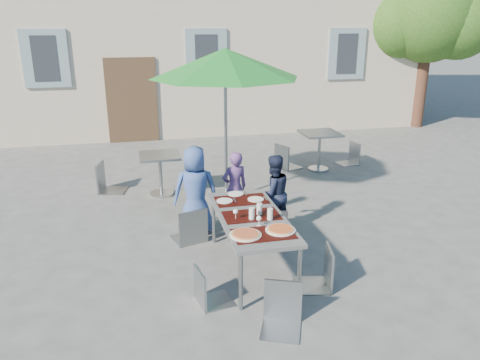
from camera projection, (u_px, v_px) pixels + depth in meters
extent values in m
plane|color=#4C4C4E|center=(300.00, 268.00, 6.13)|extent=(90.00, 90.00, 0.00)
cube|color=#B8A694|center=(186.00, 8.00, 15.62)|extent=(13.00, 8.00, 7.00)
cube|color=#453121|center=(132.00, 101.00, 12.25)|extent=(1.30, 0.06, 2.20)
cube|color=gray|center=(45.00, 59.00, 11.47)|extent=(1.10, 0.06, 1.40)
cube|color=#262B33|center=(45.00, 59.00, 11.45)|extent=(0.60, 0.04, 1.10)
cube|color=gray|center=(206.00, 56.00, 12.32)|extent=(1.10, 0.06, 1.40)
cube|color=#262B33|center=(206.00, 56.00, 12.30)|extent=(0.60, 0.04, 1.10)
cube|color=gray|center=(347.00, 54.00, 13.17)|extent=(1.10, 0.06, 1.40)
cube|color=#262B33|center=(347.00, 54.00, 13.15)|extent=(0.60, 0.04, 1.10)
cylinder|color=#44291D|center=(421.00, 80.00, 13.99)|extent=(0.36, 0.36, 2.80)
sphere|color=#214913|center=(430.00, 13.00, 13.38)|extent=(2.80, 2.80, 2.80)
sphere|color=#214913|center=(398.00, 24.00, 13.58)|extent=(2.00, 2.00, 2.00)
sphere|color=#214913|center=(459.00, 20.00, 13.22)|extent=(2.20, 2.20, 2.20)
cube|color=#3F3F44|center=(252.00, 218.00, 5.88)|extent=(0.80, 1.85, 0.05)
cylinder|color=gray|center=(241.00, 282.00, 5.13)|extent=(0.05, 0.05, 0.70)
cylinder|color=gray|center=(299.00, 275.00, 5.28)|extent=(0.05, 0.05, 0.70)
cylinder|color=gray|center=(214.00, 220.00, 6.73)|extent=(0.05, 0.05, 0.70)
cylinder|color=gray|center=(259.00, 216.00, 6.87)|extent=(0.05, 0.05, 0.70)
cube|color=black|center=(263.00, 234.00, 5.37)|extent=(0.70, 0.42, 0.01)
cube|color=black|center=(252.00, 215.00, 5.87)|extent=(0.70, 0.42, 0.01)
cube|color=black|center=(242.00, 200.00, 6.38)|extent=(0.70, 0.42, 0.01)
cylinder|color=white|center=(245.00, 235.00, 5.32)|extent=(0.37, 0.37, 0.01)
cylinder|color=tan|center=(245.00, 234.00, 5.32)|extent=(0.33, 0.33, 0.01)
cylinder|color=#982F0E|center=(245.00, 233.00, 5.31)|extent=(0.29, 0.29, 0.01)
cylinder|color=white|center=(280.00, 230.00, 5.44)|extent=(0.35, 0.35, 0.01)
cylinder|color=tan|center=(280.00, 229.00, 5.44)|extent=(0.31, 0.31, 0.01)
cylinder|color=#A41C0B|center=(280.00, 228.00, 5.44)|extent=(0.27, 0.27, 0.01)
cylinder|color=silver|center=(252.00, 214.00, 5.74)|extent=(0.07, 0.07, 0.15)
cylinder|color=silver|center=(259.00, 209.00, 5.88)|extent=(0.07, 0.07, 0.15)
cylinder|color=silver|center=(270.00, 214.00, 5.73)|extent=(0.07, 0.07, 0.15)
cylinder|color=silver|center=(236.00, 219.00, 5.77)|extent=(0.06, 0.06, 0.00)
cylinder|color=silver|center=(236.00, 216.00, 5.76)|extent=(0.01, 0.01, 0.08)
sphere|color=silver|center=(236.00, 212.00, 5.74)|extent=(0.06, 0.06, 0.06)
cylinder|color=silver|center=(259.00, 226.00, 5.58)|extent=(0.06, 0.06, 0.00)
cylinder|color=silver|center=(259.00, 223.00, 5.56)|extent=(0.01, 0.01, 0.08)
sphere|color=silver|center=(259.00, 218.00, 5.54)|extent=(0.06, 0.06, 0.06)
cylinder|color=white|center=(225.00, 201.00, 6.33)|extent=(0.22, 0.22, 0.01)
cube|color=#B7BABF|center=(235.00, 200.00, 6.36)|extent=(0.02, 0.18, 0.00)
cylinder|color=white|center=(256.00, 199.00, 6.39)|extent=(0.22, 0.22, 0.01)
cube|color=#B7BABF|center=(266.00, 198.00, 6.42)|extent=(0.02, 0.18, 0.00)
cylinder|color=white|center=(236.00, 194.00, 6.59)|extent=(0.22, 0.22, 0.01)
cube|color=#B7BABF|center=(245.00, 193.00, 6.62)|extent=(0.02, 0.18, 0.00)
imported|color=#354F92|center=(195.00, 191.00, 6.95)|extent=(0.70, 0.49, 1.36)
imported|color=#5F3C7B|center=(235.00, 188.00, 7.35)|extent=(0.48, 0.36, 1.17)
imported|color=#191F38|center=(273.00, 193.00, 7.07)|extent=(0.65, 0.46, 1.20)
cube|color=gray|center=(187.00, 209.00, 6.80)|extent=(0.54, 0.54, 0.03)
cube|color=gray|center=(192.00, 197.00, 6.54)|extent=(0.43, 0.15, 0.53)
cylinder|color=gray|center=(195.00, 218.00, 7.12)|extent=(0.02, 0.02, 0.46)
cylinder|color=gray|center=(171.00, 223.00, 6.95)|extent=(0.02, 0.02, 0.46)
cylinder|color=gray|center=(205.00, 227.00, 6.80)|extent=(0.02, 0.02, 0.46)
cylinder|color=gray|center=(181.00, 232.00, 6.63)|extent=(0.02, 0.02, 0.46)
cube|color=#92969D|center=(240.00, 212.00, 6.86)|extent=(0.40, 0.40, 0.03)
cube|color=#92969D|center=(242.00, 203.00, 6.62)|extent=(0.38, 0.04, 0.45)
cylinder|color=#92969D|center=(249.00, 220.00, 7.11)|extent=(0.02, 0.02, 0.40)
cylinder|color=#92969D|center=(227.00, 222.00, 7.05)|extent=(0.02, 0.02, 0.40)
cylinder|color=#92969D|center=(253.00, 229.00, 6.80)|extent=(0.02, 0.02, 0.40)
cylinder|color=#92969D|center=(231.00, 231.00, 6.74)|extent=(0.02, 0.02, 0.40)
cube|color=gray|center=(276.00, 208.00, 6.96)|extent=(0.53, 0.53, 0.03)
cube|color=gray|center=(275.00, 198.00, 6.71)|extent=(0.37, 0.19, 0.47)
cylinder|color=gray|center=(288.00, 218.00, 7.15)|extent=(0.02, 0.02, 0.42)
cylinder|color=gray|center=(266.00, 216.00, 7.22)|extent=(0.02, 0.02, 0.42)
cylinder|color=gray|center=(286.00, 227.00, 6.84)|extent=(0.02, 0.02, 0.42)
cylinder|color=gray|center=(263.00, 225.00, 6.90)|extent=(0.02, 0.02, 0.42)
cube|color=#92989E|center=(215.00, 271.00, 5.26)|extent=(0.43, 0.43, 0.03)
cube|color=#92989E|center=(199.00, 256.00, 5.12)|extent=(0.09, 0.37, 0.44)
cylinder|color=#92989E|center=(233.00, 291.00, 5.25)|extent=(0.02, 0.02, 0.39)
cylinder|color=#92989E|center=(223.00, 277.00, 5.53)|extent=(0.02, 0.02, 0.39)
cylinder|color=#92989E|center=(206.00, 297.00, 5.13)|extent=(0.02, 0.02, 0.39)
cylinder|color=#92989E|center=(197.00, 283.00, 5.41)|extent=(0.02, 0.02, 0.39)
cube|color=gray|center=(313.00, 253.00, 5.56)|extent=(0.50, 0.50, 0.03)
cube|color=gray|center=(331.00, 233.00, 5.48)|extent=(0.12, 0.42, 0.50)
cylinder|color=gray|center=(295.00, 263.00, 5.81)|extent=(0.02, 0.02, 0.44)
cylinder|color=gray|center=(299.00, 278.00, 5.46)|extent=(0.02, 0.02, 0.44)
cylinder|color=gray|center=(324.00, 263.00, 5.81)|extent=(0.02, 0.02, 0.44)
cylinder|color=gray|center=(330.00, 278.00, 5.47)|extent=(0.02, 0.02, 0.44)
cube|color=gray|center=(282.00, 295.00, 4.75)|extent=(0.53, 0.53, 0.03)
cube|color=gray|center=(284.00, 264.00, 4.85)|extent=(0.38, 0.18, 0.48)
cylinder|color=gray|center=(262.00, 322.00, 4.68)|extent=(0.02, 0.02, 0.42)
cylinder|color=gray|center=(297.00, 325.00, 4.63)|extent=(0.02, 0.02, 0.42)
cylinder|color=gray|center=(266.00, 302.00, 5.01)|extent=(0.02, 0.02, 0.42)
cylinder|color=gray|center=(299.00, 305.00, 4.95)|extent=(0.02, 0.02, 0.42)
cylinder|color=#B7BABF|center=(226.00, 196.00, 8.49)|extent=(0.50, 0.50, 0.11)
cylinder|color=gray|center=(226.00, 133.00, 8.12)|extent=(0.06, 0.06, 2.47)
cone|color=#1A7827|center=(225.00, 63.00, 7.74)|extent=(2.56, 2.56, 0.48)
cylinder|color=#B7BABF|center=(162.00, 194.00, 8.72)|extent=(0.44, 0.44, 0.04)
cylinder|color=gray|center=(161.00, 176.00, 8.61)|extent=(0.06, 0.06, 0.73)
cube|color=gray|center=(160.00, 156.00, 8.48)|extent=(0.73, 0.73, 0.04)
cube|color=gray|center=(111.00, 166.00, 8.75)|extent=(0.56, 0.56, 0.03)
cube|color=gray|center=(98.00, 151.00, 8.66)|extent=(0.14, 0.46, 0.56)
cylinder|color=gray|center=(121.00, 182.00, 8.64)|extent=(0.02, 0.02, 0.49)
cylinder|color=gray|center=(126.00, 176.00, 9.02)|extent=(0.02, 0.02, 0.49)
cylinder|color=gray|center=(99.00, 182.00, 8.65)|extent=(0.02, 0.02, 0.49)
cylinder|color=gray|center=(105.00, 175.00, 9.02)|extent=(0.02, 0.02, 0.49)
cube|color=#8F939B|center=(187.00, 169.00, 8.94)|extent=(0.48, 0.48, 0.03)
cube|color=#8F939B|center=(196.00, 158.00, 8.84)|extent=(0.17, 0.35, 0.44)
cylinder|color=#8F939B|center=(182.00, 176.00, 9.18)|extent=(0.02, 0.02, 0.39)
cylinder|color=#8F939B|center=(177.00, 181.00, 8.88)|extent=(0.02, 0.02, 0.39)
cylinder|color=#8F939B|center=(197.00, 177.00, 9.13)|extent=(0.02, 0.02, 0.39)
cylinder|color=#8F939B|center=(193.00, 182.00, 8.83)|extent=(0.02, 0.02, 0.39)
cylinder|color=#B7BABF|center=(318.00, 169.00, 10.17)|extent=(0.44, 0.44, 0.04)
cylinder|color=gray|center=(319.00, 153.00, 10.05)|extent=(0.06, 0.06, 0.78)
cube|color=gray|center=(320.00, 133.00, 9.92)|extent=(0.78, 0.78, 0.04)
cube|color=gray|center=(290.00, 146.00, 10.20)|extent=(0.60, 0.60, 0.03)
cube|color=gray|center=(282.00, 135.00, 9.99)|extent=(0.21, 0.43, 0.54)
cylinder|color=gray|center=(302.00, 157.00, 10.24)|extent=(0.02, 0.02, 0.48)
cylinder|color=gray|center=(290.00, 154.00, 10.54)|extent=(0.02, 0.02, 0.48)
cylinder|color=gray|center=(288.00, 160.00, 10.02)|extent=(0.02, 0.02, 0.48)
cylinder|color=gray|center=(277.00, 156.00, 10.32)|extent=(0.02, 0.02, 0.48)
cube|color=#91969C|center=(348.00, 145.00, 10.47)|extent=(0.47, 0.47, 0.03)
cube|color=#91969C|center=(356.00, 134.00, 10.46)|extent=(0.09, 0.41, 0.49)
cylinder|color=#91969C|center=(336.00, 154.00, 10.64)|extent=(0.02, 0.02, 0.43)
cylinder|color=#91969C|center=(345.00, 158.00, 10.33)|extent=(0.02, 0.02, 0.43)
cylinder|color=#91969C|center=(349.00, 152.00, 10.76)|extent=(0.02, 0.02, 0.43)
cylinder|color=#91969C|center=(358.00, 156.00, 10.45)|extent=(0.02, 0.02, 0.43)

